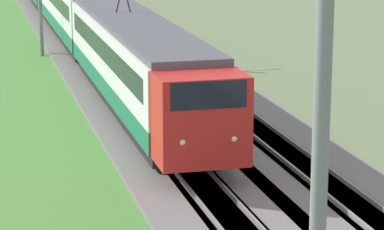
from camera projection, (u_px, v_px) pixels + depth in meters
name	position (u px, v px, depth m)	size (l,w,h in m)	color
ballast_main	(77.00, 41.00, 56.50)	(240.00, 4.40, 0.30)	slate
ballast_adjacent	(137.00, 39.00, 57.41)	(240.00, 4.40, 0.30)	slate
track_main	(77.00, 41.00, 56.50)	(240.00, 1.57, 0.45)	#4C4238
track_adjacent	(137.00, 39.00, 57.41)	(240.00, 1.57, 0.45)	#4C4238
passenger_train	(74.00, 3.00, 56.92)	(63.77, 2.90, 5.10)	red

